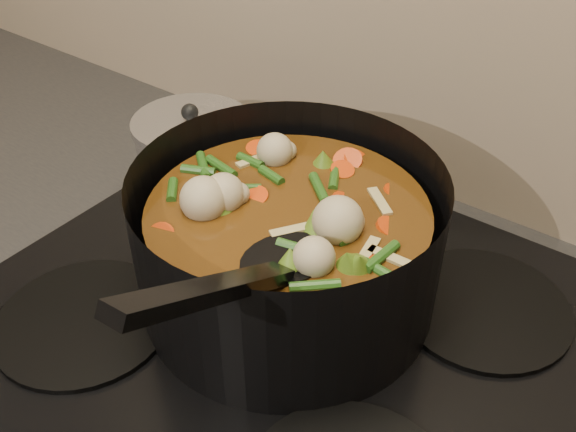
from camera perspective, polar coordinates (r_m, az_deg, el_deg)
The scene contains 3 objects.
stovetop at distance 0.68m, azimuth -0.18°, elevation -9.34°, with size 0.62×0.54×0.03m.
stockpot at distance 0.64m, azimuth -0.00°, elevation -2.55°, with size 0.34×0.43×0.22m.
saucepan at distance 0.83m, azimuth -8.34°, elevation 5.48°, with size 0.15×0.15×0.12m.
Camera 1 is at (0.28, 1.56, 1.42)m, focal length 40.00 mm.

